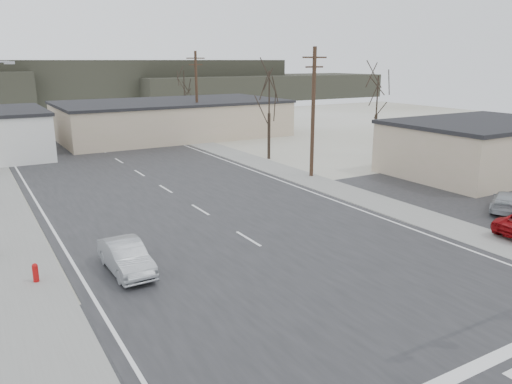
{
  "coord_description": "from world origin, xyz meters",
  "views": [
    {
      "loc": [
        -12.05,
        -13.17,
        9.02
      ],
      "look_at": [
        0.25,
        7.64,
        2.6
      ],
      "focal_mm": 35.0,
      "sensor_mm": 36.0,
      "label": 1
    }
  ],
  "objects_px": {
    "car_far_a": "(122,127)",
    "car_far_b": "(39,126)",
    "car_parked_silver": "(507,202)",
    "sedan_crossing": "(126,257)",
    "fire_hydrant": "(36,273)",
    "car_parked_dark_b": "(450,165)",
    "car_parked_dark_a": "(475,182)"
  },
  "relations": [
    {
      "from": "sedan_crossing",
      "to": "car_parked_silver",
      "type": "xyz_separation_m",
      "value": [
        22.72,
        -2.89,
        -0.09
      ]
    },
    {
      "from": "fire_hydrant",
      "to": "car_far_a",
      "type": "relative_size",
      "value": 0.15
    },
    {
      "from": "fire_hydrant",
      "to": "sedan_crossing",
      "type": "bearing_deg",
      "value": -13.76
    },
    {
      "from": "fire_hydrant",
      "to": "car_far_a",
      "type": "height_order",
      "value": "car_far_a"
    },
    {
      "from": "sedan_crossing",
      "to": "car_far_b",
      "type": "relative_size",
      "value": 1.07
    },
    {
      "from": "sedan_crossing",
      "to": "car_parked_dark_b",
      "type": "distance_m",
      "value": 28.9
    },
    {
      "from": "car_far_b",
      "to": "car_parked_silver",
      "type": "xyz_separation_m",
      "value": [
        19.54,
        -52.38,
        -0.07
      ]
    },
    {
      "from": "car_far_a",
      "to": "car_parked_silver",
      "type": "xyz_separation_m",
      "value": [
        10.93,
        -44.67,
        -0.23
      ]
    },
    {
      "from": "car_far_a",
      "to": "car_far_b",
      "type": "bearing_deg",
      "value": -29.36
    },
    {
      "from": "car_far_a",
      "to": "car_far_b",
      "type": "relative_size",
      "value": 1.45
    },
    {
      "from": "car_parked_dark_a",
      "to": "car_parked_silver",
      "type": "bearing_deg",
      "value": 129.26
    },
    {
      "from": "fire_hydrant",
      "to": "car_parked_dark_a",
      "type": "height_order",
      "value": "car_parked_dark_a"
    },
    {
      "from": "car_far_b",
      "to": "car_far_a",
      "type": "bearing_deg",
      "value": -36.37
    },
    {
      "from": "car_parked_dark_b",
      "to": "car_parked_silver",
      "type": "bearing_deg",
      "value": 142.07
    },
    {
      "from": "fire_hydrant",
      "to": "sedan_crossing",
      "type": "relative_size",
      "value": 0.21
    },
    {
      "from": "car_far_b",
      "to": "car_parked_dark_a",
      "type": "xyz_separation_m",
      "value": [
        22.34,
        -48.1,
        -0.07
      ]
    },
    {
      "from": "sedan_crossing",
      "to": "car_far_b",
      "type": "height_order",
      "value": "sedan_crossing"
    },
    {
      "from": "car_parked_dark_b",
      "to": "car_parked_silver",
      "type": "xyz_separation_m",
      "value": [
        -5.6,
        -8.67,
        -0.12
      ]
    },
    {
      "from": "car_parked_dark_a",
      "to": "car_parked_dark_b",
      "type": "relative_size",
      "value": 0.81
    },
    {
      "from": "car_far_a",
      "to": "car_parked_dark_b",
      "type": "height_order",
      "value": "car_far_a"
    },
    {
      "from": "car_far_a",
      "to": "sedan_crossing",
      "type": "bearing_deg",
      "value": 86.73
    },
    {
      "from": "sedan_crossing",
      "to": "car_far_b",
      "type": "distance_m",
      "value": 49.59
    },
    {
      "from": "car_far_b",
      "to": "car_parked_silver",
      "type": "height_order",
      "value": "car_far_b"
    },
    {
      "from": "car_parked_dark_b",
      "to": "car_parked_silver",
      "type": "relative_size",
      "value": 1.05
    },
    {
      "from": "sedan_crossing",
      "to": "car_parked_dark_b",
      "type": "height_order",
      "value": "car_parked_dark_b"
    },
    {
      "from": "car_far_b",
      "to": "car_parked_dark_b",
      "type": "bearing_deg",
      "value": -54.61
    },
    {
      "from": "car_far_a",
      "to": "car_parked_dark_a",
      "type": "distance_m",
      "value": 42.66
    },
    {
      "from": "car_far_a",
      "to": "car_far_b",
      "type": "height_order",
      "value": "car_far_a"
    },
    {
      "from": "sedan_crossing",
      "to": "car_parked_dark_b",
      "type": "bearing_deg",
      "value": 10.18
    },
    {
      "from": "fire_hydrant",
      "to": "car_parked_dark_b",
      "type": "bearing_deg",
      "value": 8.75
    },
    {
      "from": "sedan_crossing",
      "to": "car_far_b",
      "type": "bearing_deg",
      "value": 84.97
    },
    {
      "from": "car_far_a",
      "to": "fire_hydrant",
      "type": "bearing_deg",
      "value": 81.92
    }
  ]
}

